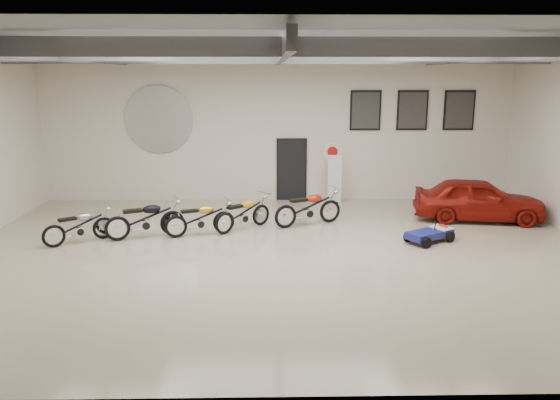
{
  "coord_description": "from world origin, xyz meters",
  "views": [
    {
      "loc": [
        -0.28,
        -12.67,
        4.33
      ],
      "look_at": [
        0.0,
        1.2,
        1.1
      ],
      "focal_mm": 35.0,
      "sensor_mm": 36.0,
      "label": 1
    }
  ],
  "objects_px": {
    "banner_stand": "(335,178)",
    "motorcycle_gold": "(200,218)",
    "vintage_car": "(478,199)",
    "motorcycle_yellow": "(243,213)",
    "go_kart": "(433,231)",
    "motorcycle_silver": "(79,225)",
    "motorcycle_red": "(308,207)",
    "motorcycle_black": "(145,218)"
  },
  "relations": [
    {
      "from": "motorcycle_gold",
      "to": "go_kart",
      "type": "bearing_deg",
      "value": -26.03
    },
    {
      "from": "vintage_car",
      "to": "motorcycle_yellow",
      "type": "bearing_deg",
      "value": 106.75
    },
    {
      "from": "motorcycle_silver",
      "to": "motorcycle_gold",
      "type": "bearing_deg",
      "value": -24.04
    },
    {
      "from": "banner_stand",
      "to": "motorcycle_gold",
      "type": "relative_size",
      "value": 0.91
    },
    {
      "from": "motorcycle_yellow",
      "to": "motorcycle_black",
      "type": "bearing_deg",
      "value": 154.1
    },
    {
      "from": "motorcycle_black",
      "to": "motorcycle_gold",
      "type": "relative_size",
      "value": 1.1
    },
    {
      "from": "banner_stand",
      "to": "motorcycle_silver",
      "type": "xyz_separation_m",
      "value": [
        -7.19,
        -4.42,
        -0.38
      ]
    },
    {
      "from": "motorcycle_silver",
      "to": "motorcycle_black",
      "type": "height_order",
      "value": "motorcycle_black"
    },
    {
      "from": "motorcycle_red",
      "to": "vintage_car",
      "type": "relative_size",
      "value": 0.56
    },
    {
      "from": "banner_stand",
      "to": "vintage_car",
      "type": "relative_size",
      "value": 0.45
    },
    {
      "from": "banner_stand",
      "to": "motorcycle_black",
      "type": "bearing_deg",
      "value": -133.72
    },
    {
      "from": "motorcycle_gold",
      "to": "motorcycle_yellow",
      "type": "distance_m",
      "value": 1.27
    },
    {
      "from": "banner_stand",
      "to": "motorcycle_black",
      "type": "height_order",
      "value": "banner_stand"
    },
    {
      "from": "motorcycle_black",
      "to": "motorcycle_red",
      "type": "bearing_deg",
      "value": -7.62
    },
    {
      "from": "vintage_car",
      "to": "motorcycle_red",
      "type": "bearing_deg",
      "value": 104.74
    },
    {
      "from": "motorcycle_silver",
      "to": "motorcycle_red",
      "type": "relative_size",
      "value": 0.87
    },
    {
      "from": "motorcycle_silver",
      "to": "motorcycle_red",
      "type": "distance_m",
      "value": 6.29
    },
    {
      "from": "motorcycle_red",
      "to": "go_kart",
      "type": "height_order",
      "value": "motorcycle_red"
    },
    {
      "from": "go_kart",
      "to": "vintage_car",
      "type": "bearing_deg",
      "value": 14.49
    },
    {
      "from": "motorcycle_silver",
      "to": "go_kart",
      "type": "bearing_deg",
      "value": -36.02
    },
    {
      "from": "banner_stand",
      "to": "motorcycle_red",
      "type": "height_order",
      "value": "banner_stand"
    },
    {
      "from": "motorcycle_black",
      "to": "motorcycle_yellow",
      "type": "distance_m",
      "value": 2.7
    },
    {
      "from": "motorcycle_yellow",
      "to": "motorcycle_red",
      "type": "xyz_separation_m",
      "value": [
        1.87,
        0.42,
        0.05
      ]
    },
    {
      "from": "banner_stand",
      "to": "motorcycle_silver",
      "type": "distance_m",
      "value": 8.45
    },
    {
      "from": "motorcycle_gold",
      "to": "go_kart",
      "type": "xyz_separation_m",
      "value": [
        6.21,
        -0.68,
        -0.2
      ]
    },
    {
      "from": "motorcycle_gold",
      "to": "motorcycle_red",
      "type": "height_order",
      "value": "motorcycle_red"
    },
    {
      "from": "motorcycle_black",
      "to": "banner_stand",
      "type": "bearing_deg",
      "value": 13.46
    },
    {
      "from": "motorcycle_black",
      "to": "motorcycle_gold",
      "type": "bearing_deg",
      "value": -13.82
    },
    {
      "from": "motorcycle_gold",
      "to": "motorcycle_red",
      "type": "distance_m",
      "value": 3.17
    },
    {
      "from": "motorcycle_black",
      "to": "motorcycle_yellow",
      "type": "relative_size",
      "value": 1.09
    },
    {
      "from": "motorcycle_gold",
      "to": "motorcycle_yellow",
      "type": "xyz_separation_m",
      "value": [
        1.15,
        0.53,
        0.0
      ]
    },
    {
      "from": "motorcycle_black",
      "to": "vintage_car",
      "type": "relative_size",
      "value": 0.55
    },
    {
      "from": "motorcycle_red",
      "to": "vintage_car",
      "type": "xyz_separation_m",
      "value": [
        5.15,
        0.47,
        0.1
      ]
    },
    {
      "from": "motorcycle_yellow",
      "to": "go_kart",
      "type": "bearing_deg",
      "value": -55.3
    },
    {
      "from": "go_kart",
      "to": "vintage_car",
      "type": "xyz_separation_m",
      "value": [
        1.97,
        2.09,
        0.35
      ]
    },
    {
      "from": "banner_stand",
      "to": "motorcycle_gold",
      "type": "bearing_deg",
      "value": -126.86
    },
    {
      "from": "motorcycle_gold",
      "to": "vintage_car",
      "type": "xyz_separation_m",
      "value": [
        8.17,
        1.42,
        0.15
      ]
    },
    {
      "from": "motorcycle_yellow",
      "to": "go_kart",
      "type": "height_order",
      "value": "motorcycle_yellow"
    },
    {
      "from": "motorcycle_gold",
      "to": "motorcycle_black",
      "type": "bearing_deg",
      "value": 168.6
    },
    {
      "from": "banner_stand",
      "to": "motorcycle_silver",
      "type": "height_order",
      "value": "banner_stand"
    },
    {
      "from": "banner_stand",
      "to": "go_kart",
      "type": "distance_m",
      "value": 4.96
    },
    {
      "from": "motorcycle_black",
      "to": "motorcycle_red",
      "type": "distance_m",
      "value": 4.61
    }
  ]
}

